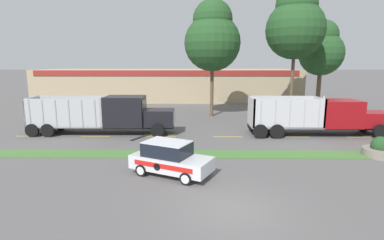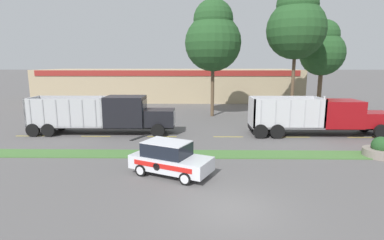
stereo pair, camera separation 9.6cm
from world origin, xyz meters
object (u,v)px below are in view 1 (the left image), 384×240
Objects in this scene: dump_truck_mid at (329,117)px; stone_planter at (380,150)px; rally_car at (170,158)px; dump_truck_lead at (116,115)px.

dump_truck_mid reaches higher than stone_planter.
rally_car is at bearing -165.73° from stone_planter.
stone_planter is at bearing 14.27° from rally_car.
rally_car is at bearing -60.45° from dump_truck_lead.
dump_truck_mid is 5.57× the size of stone_planter.
stone_planter is (13.10, 3.33, -0.45)m from rally_car.
rally_car is 2.26× the size of stone_planter.
dump_truck_mid is at bearing -0.82° from dump_truck_lead.
dump_truck_mid is at bearing 36.75° from rally_car.
dump_truck_lead reaches higher than rally_car.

